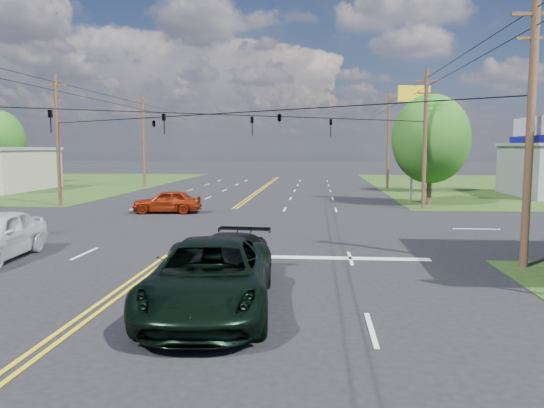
# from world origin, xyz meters

# --- Properties ---
(ground) EXTENTS (280.00, 280.00, 0.00)m
(ground) POSITION_xyz_m (0.00, 12.00, 0.00)
(ground) COLOR black
(ground) RESTS_ON ground
(stop_bar) EXTENTS (10.00, 0.50, 0.02)m
(stop_bar) POSITION_xyz_m (5.00, 4.00, 0.00)
(stop_bar) COLOR silver
(stop_bar) RESTS_ON ground
(pole_se) EXTENTS (1.60, 0.28, 9.50)m
(pole_se) POSITION_xyz_m (13.00, 3.00, 4.92)
(pole_se) COLOR #43291C
(pole_se) RESTS_ON ground
(pole_nw) EXTENTS (1.60, 0.28, 9.50)m
(pole_nw) POSITION_xyz_m (-13.00, 21.00, 4.92)
(pole_nw) COLOR #43291C
(pole_nw) RESTS_ON ground
(pole_ne) EXTENTS (1.60, 0.28, 9.50)m
(pole_ne) POSITION_xyz_m (13.00, 21.00, 4.92)
(pole_ne) COLOR #43291C
(pole_ne) RESTS_ON ground
(pole_left_far) EXTENTS (1.60, 0.28, 10.00)m
(pole_left_far) POSITION_xyz_m (-13.00, 40.00, 5.17)
(pole_left_far) COLOR #43291C
(pole_left_far) RESTS_ON ground
(pole_right_far) EXTENTS (1.60, 0.28, 10.00)m
(pole_right_far) POSITION_xyz_m (13.00, 40.00, 5.17)
(pole_right_far) COLOR #43291C
(pole_right_far) RESTS_ON ground
(span_wire_signals) EXTENTS (26.00, 18.00, 1.13)m
(span_wire_signals) POSITION_xyz_m (0.00, 12.00, 6.00)
(span_wire_signals) COLOR black
(span_wire_signals) RESTS_ON ground
(power_lines) EXTENTS (26.04, 100.00, 0.64)m
(power_lines) POSITION_xyz_m (0.00, 10.00, 8.60)
(power_lines) COLOR black
(power_lines) RESTS_ON ground
(tree_right_a) EXTENTS (5.70, 5.70, 8.18)m
(tree_right_a) POSITION_xyz_m (14.00, 24.00, 4.87)
(tree_right_a) COLOR #43291C
(tree_right_a) RESTS_ON ground
(tree_right_b) EXTENTS (4.94, 4.94, 7.09)m
(tree_right_b) POSITION_xyz_m (16.50, 36.00, 4.22)
(tree_right_b) COLOR #43291C
(tree_right_b) RESTS_ON ground
(pickup_dkgreen) EXTENTS (3.51, 6.80, 1.83)m
(pickup_dkgreen) POSITION_xyz_m (3.00, -2.96, 0.92)
(pickup_dkgreen) COLOR black
(pickup_dkgreen) RESTS_ON ground
(suv_black) EXTENTS (2.61, 5.44, 1.53)m
(suv_black) POSITION_xyz_m (3.00, -0.51, 0.77)
(suv_black) COLOR black
(suv_black) RESTS_ON ground
(sedan_red) EXTENTS (4.54, 2.17, 1.50)m
(sedan_red) POSITION_xyz_m (-4.02, 17.50, 0.75)
(sedan_red) COLOR maroon
(sedan_red) RESTS_ON ground
(polesign_ne) EXTENTS (2.47, 0.58, 8.95)m
(polesign_ne) POSITION_xyz_m (13.00, 25.77, 7.09)
(polesign_ne) COLOR #A5A5AA
(polesign_ne) RESTS_ON ground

